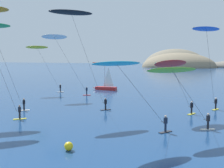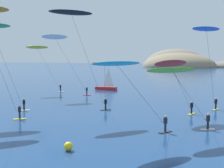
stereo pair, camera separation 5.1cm
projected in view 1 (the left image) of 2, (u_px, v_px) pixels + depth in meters
headland_island at (193, 67)px, 208.93m from camera, size 134.19×62.83×27.69m
sailboat_near at (105, 87)px, 63.11m from camera, size 5.90×1.50×5.70m
kitesurfer_blue at (207, 35)px, 37.12m from camera, size 4.25×5.24×11.36m
kitesurfer_black at (74, 21)px, 35.97m from camera, size 6.21×6.90×13.34m
kitesurfer_lime at (176, 75)px, 26.26m from camera, size 6.16×6.23×6.51m
kitesurfer_yellow at (39, 51)px, 57.26m from camera, size 6.39×5.39×9.72m
kitesurfer_red at (172, 67)px, 33.84m from camera, size 4.76×6.13×7.10m
kitesurfer_white at (58, 42)px, 51.37m from camera, size 7.25×6.57×11.54m
kitesurfer_cyan at (122, 70)px, 24.36m from camera, size 5.86×7.46×7.08m
marker_buoy at (69, 146)px, 22.06m from camera, size 0.70×0.70×0.70m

